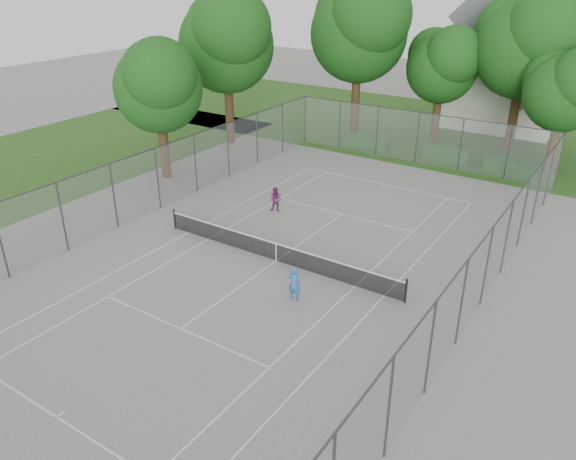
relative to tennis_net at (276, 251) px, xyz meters
The scene contains 18 objects.
ground 0.51m from the tennis_net, ahead, with size 120.00×120.00×0.00m, color slate.
grass_far 26.00m from the tennis_net, 90.00° to the left, with size 60.00×20.00×0.00m, color #234A15.
grass_left 22.01m from the tennis_net, behind, with size 16.00×40.00×0.00m, color #234A15.
court_markings 0.50m from the tennis_net, ahead, with size 11.03×23.83×0.01m.
tennis_net is the anchor object (origin of this frame).
perimeter_fence 1.30m from the tennis_net, ahead, with size 18.08×34.08×3.52m.
tree_far_left 23.47m from the tennis_net, 107.88° to the left, with size 8.40×7.67×12.07m.
tree_far_midleft 23.47m from the tennis_net, 91.88° to the left, with size 6.01×5.49×8.64m.
tree_far_midright 24.91m from the tennis_net, 78.49° to the left, with size 7.83×7.15×11.26m.
tree_far_right 22.22m from the tennis_net, 67.89° to the left, with size 5.69×5.19×8.18m.
tree_side_back 20.55m from the tennis_net, 134.84° to the left, with size 7.84×7.16×11.27m.
tree_side_front 14.51m from the tennis_net, 156.27° to the left, with size 6.15×5.61×8.84m.
hedge_left 18.78m from the tennis_net, 103.34° to the left, with size 3.46×1.04×0.86m, color #194C18.
hedge_mid 18.47m from the tennis_net, 84.64° to the left, with size 3.21×0.92×1.01m, color #194C18.
hedge_right 19.11m from the tennis_net, 71.44° to the left, with size 3.20×1.17×0.96m, color #194C18.
house 30.31m from the tennis_net, 85.61° to the left, with size 8.76×6.79×10.91m.
girl_player 3.39m from the tennis_net, 42.78° to the right, with size 0.56×0.37×1.53m, color #2F62B1.
woman_player 5.77m from the tennis_net, 124.63° to the left, with size 0.68×0.53×1.41m, color #65215D.
Camera 1 is at (13.07, -18.83, 12.61)m, focal length 35.00 mm.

